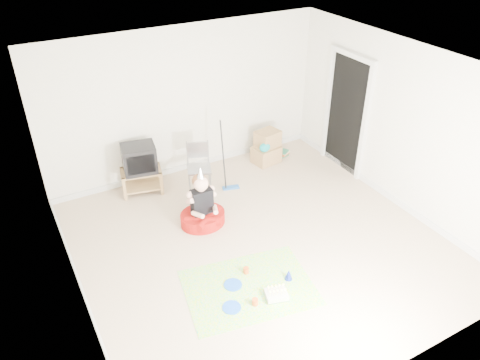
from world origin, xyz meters
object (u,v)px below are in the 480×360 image
crt_tv (139,158)px  birthday_cake (276,295)px  tv_stand (142,179)px  seated_woman (202,212)px  folding_chair (199,169)px  cardboard_boxes (267,148)px

crt_tv → birthday_cake: bearing=-67.6°
tv_stand → birthday_cake: tv_stand is taller
seated_woman → folding_chair: bearing=67.8°
crt_tv → folding_chair: 0.99m
crt_tv → cardboard_boxes: 2.41m
tv_stand → cardboard_boxes: cardboard_boxes is taller
seated_woman → tv_stand: bearing=111.4°
seated_woman → birthday_cake: size_ratio=3.08×
tv_stand → seated_woman: bearing=-68.6°
folding_chair → seated_woman: size_ratio=0.86×
folding_chair → cardboard_boxes: size_ratio=1.40×
seated_woman → birthday_cake: bearing=-85.2°
tv_stand → crt_tv: 0.40m
folding_chair → tv_stand: bearing=154.0°
cardboard_boxes → birthday_cake: cardboard_boxes is taller
crt_tv → folding_chair: bearing=-15.5°
crt_tv → seated_woman: bearing=-58.2°
tv_stand → seated_woman: 1.40m
folding_chair → seated_woman: bearing=-112.2°
cardboard_boxes → seated_woman: seated_woman is taller
folding_chair → birthday_cake: bearing=-94.3°
seated_woman → cardboard_boxes: bearing=31.9°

